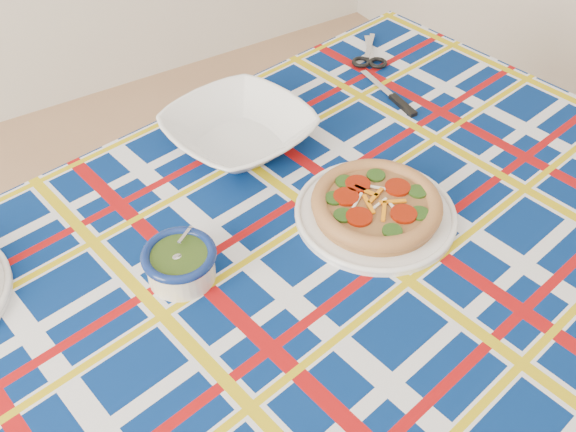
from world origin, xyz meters
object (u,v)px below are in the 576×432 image
dining_table (304,282)px  pesto_bowl (180,261)px  serving_bowl (239,131)px  main_focaccia_plate (376,205)px

dining_table → pesto_bowl: (-0.19, 0.06, 0.11)m
dining_table → serving_bowl: (0.05, 0.31, 0.11)m
dining_table → pesto_bowl: bearing=151.9°
dining_table → serving_bowl: serving_bowl is taller
main_focaccia_plate → dining_table: bearing=-177.0°
serving_bowl → pesto_bowl: bearing=-134.3°
dining_table → pesto_bowl: size_ratio=13.94×
main_focaccia_plate → serving_bowl: size_ratio=1.07×
dining_table → serving_bowl: 0.34m
main_focaccia_plate → pesto_bowl: (-0.35, 0.06, 0.01)m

